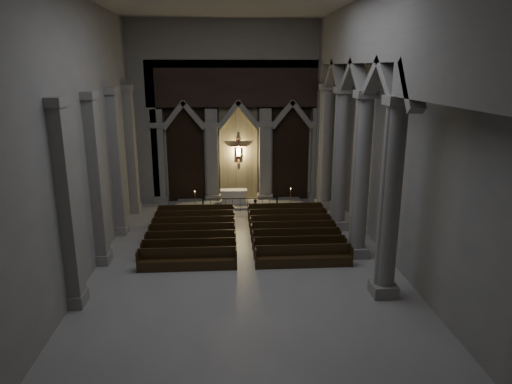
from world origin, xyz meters
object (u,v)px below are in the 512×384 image
Objects in this scene: altar at (234,196)px; altar_rail at (240,203)px; pews at (243,235)px; candle_stand_right at (290,202)px; candle_stand_left at (195,205)px; worshipper at (255,209)px.

altar reaches higher than altar_rail.
pews is (0.39, -6.75, -0.28)m from altar.
candle_stand_right is at bearing -12.07° from altar.
altar is 1.38× the size of candle_stand_left.
candle_stand_right is at bearing 13.33° from altar_rail.
pews is at bearing -119.52° from candle_stand_right.
candle_stand_right is 1.05× the size of worshipper.
altar_rail is 3.74× the size of candle_stand_left.
worshipper is (0.89, -1.42, -0.01)m from altar_rail.
candle_stand_right is (6.27, 0.27, 0.00)m from candle_stand_left.
altar_rail is 5.15m from pews.
candle_stand_left is at bearing -177.58° from candle_stand_right.
altar_rail is at bearing -10.38° from candle_stand_left.
altar reaches higher than pews.
candle_stand_right is 6.83m from pews.
candle_stand_right is 0.13× the size of pews.
pews is at bearing -62.90° from candle_stand_left.
altar is 1.43× the size of worshipper.
pews is at bearing -90.00° from altar_rail.
candle_stand_right reaches higher than pews.
pews is at bearing -86.68° from altar.
candle_stand_left reaches higher than altar.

